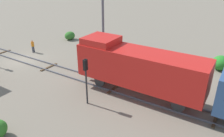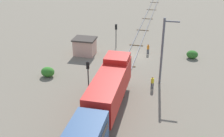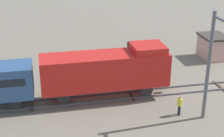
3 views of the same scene
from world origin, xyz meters
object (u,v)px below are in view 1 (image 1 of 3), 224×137
Objects in this scene: catenary_mast at (103,23)px; traffic_signal_mid at (86,74)px; worker_by_signal at (112,58)px; locomotive at (137,66)px; worker_near_track at (33,45)px.

traffic_signal_mid is at bearing 25.55° from catenary_mast.
worker_by_signal is 0.19× the size of catenary_mast.
locomotive is at bearing 53.67° from catenary_mast.
traffic_signal_mid reaches higher than worker_near_track.
locomotive reaches higher than worker_by_signal.
locomotive is at bearing -113.09° from worker_near_track.
worker_by_signal is at bearing 63.67° from catenary_mast.
worker_near_track is at bearing -104.03° from worker_by_signal.
traffic_signal_mid is 0.45× the size of catenary_mast.
locomotive is 6.82× the size of worker_by_signal.
traffic_signal_mid is 14.93m from worker_near_track.
worker_by_signal is at bearing -129.23° from locomotive.
traffic_signal_mid is 2.33× the size of worker_by_signal.
locomotive is 2.93× the size of traffic_signal_mid.
traffic_signal_mid is at bearing -127.84° from worker_near_track.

